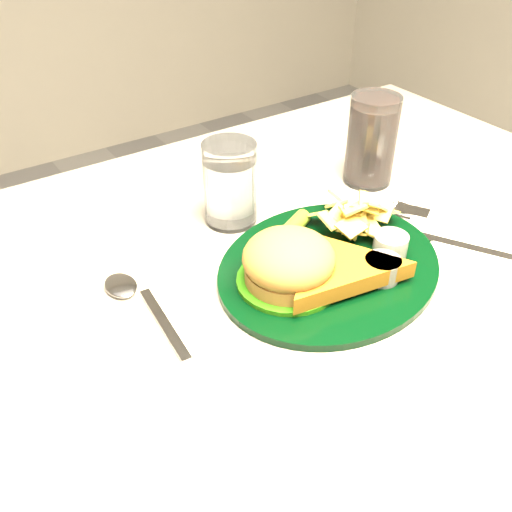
{
  "coord_description": "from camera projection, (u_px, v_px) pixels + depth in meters",
  "views": [
    {
      "loc": [
        -0.28,
        -0.4,
        1.16
      ],
      "look_at": [
        -0.0,
        0.0,
        0.8
      ],
      "focal_mm": 40.0,
      "sensor_mm": 36.0,
      "label": 1
    }
  ],
  "objects": [
    {
      "name": "spoon",
      "position": [
        164.0,
        321.0,
        0.59
      ],
      "size": [
        0.06,
        0.17,
        0.01
      ],
      "primitive_type": null,
      "rotation": [
        0.0,
        0.0,
        -0.09
      ],
      "color": "silver",
      "rests_on": "table"
    },
    {
      "name": "water_glass",
      "position": [
        230.0,
        183.0,
        0.73
      ],
      "size": [
        0.08,
        0.08,
        0.11
      ],
      "primitive_type": "cylinder",
      "rotation": [
        0.0,
        0.0,
        0.26
      ],
      "color": "silver",
      "rests_on": "table"
    },
    {
      "name": "table",
      "position": [
        259.0,
        482.0,
        0.86
      ],
      "size": [
        1.2,
        0.8,
        0.75
      ],
      "primitive_type": null,
      "color": "gray",
      "rests_on": "ground"
    },
    {
      "name": "fork_napkin",
      "position": [
        459.0,
        243.0,
        0.7
      ],
      "size": [
        0.22,
        0.24,
        0.01
      ],
      "primitive_type": null,
      "rotation": [
        0.0,
        0.0,
        0.53
      ],
      "color": "white",
      "rests_on": "table"
    },
    {
      "name": "dinner_plate",
      "position": [
        331.0,
        247.0,
        0.65
      ],
      "size": [
        0.34,
        0.31,
        0.07
      ],
      "primitive_type": null,
      "rotation": [
        0.0,
        0.0,
        0.28
      ],
      "color": "black",
      "rests_on": "table"
    },
    {
      "name": "cola_glass",
      "position": [
        372.0,
        140.0,
        0.81
      ],
      "size": [
        0.08,
        0.08,
        0.13
      ],
      "primitive_type": "cylinder",
      "rotation": [
        0.0,
        0.0,
        0.13
      ],
      "color": "black",
      "rests_on": "table"
    }
  ]
}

